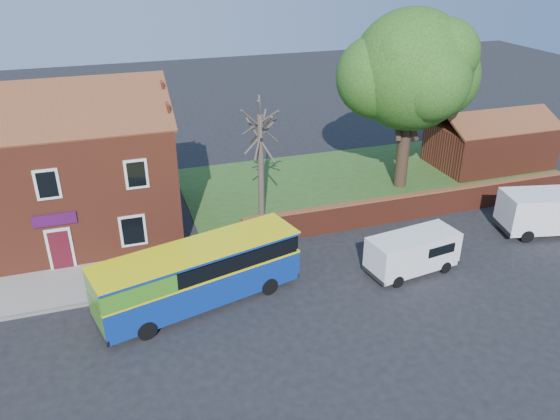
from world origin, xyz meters
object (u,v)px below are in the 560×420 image
object	(u,v)px
bus	(193,274)
van_far	(551,210)
large_tree	(411,73)
van_near	(413,251)

from	to	relation	value
bus	van_far	xyz separation A→B (m)	(19.96, 0.65, -0.26)
van_far	large_tree	distance (m)	11.41
bus	van_near	size ratio (longest dim) A/B	2.01
bus	van_far	size ratio (longest dim) A/B	1.65
van_far	large_tree	xyz separation A→B (m)	(-4.52, 8.52, 6.08)
bus	large_tree	size ratio (longest dim) A/B	0.84
bus	van_near	world-z (taller)	bus
bus	van_far	distance (m)	19.97
van_near	large_tree	xyz separation A→B (m)	(4.83, 9.72, 6.31)
van_near	large_tree	distance (m)	12.56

